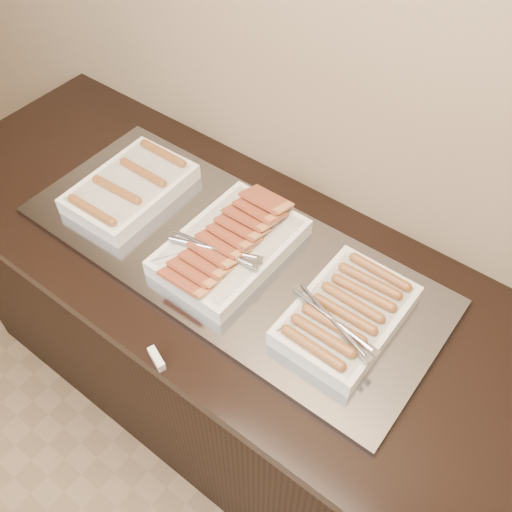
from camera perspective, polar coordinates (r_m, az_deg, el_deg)
The scene contains 6 objects.
counter at distance 1.94m, azimuth -2.15°, elevation -8.68°, with size 2.06×0.76×0.90m.
warming_tray at distance 1.57m, azimuth -2.78°, elevation 0.20°, with size 1.20×0.50×0.02m, color gray.
dish_left at distance 1.74m, azimuth -12.43°, elevation 6.68°, with size 0.25×0.37×0.07m.
dish_center at distance 1.53m, azimuth -2.68°, elevation 1.06°, with size 0.28×0.42×0.10m.
dish_right at distance 1.41m, azimuth 8.97°, elevation -5.79°, with size 0.27×0.35×0.08m.
label_holder at distance 1.40m, azimuth -9.91°, elevation -10.08°, with size 0.06×0.02×0.02m, color white.
Camera 1 is at (0.68, 1.37, 2.10)m, focal length 40.00 mm.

